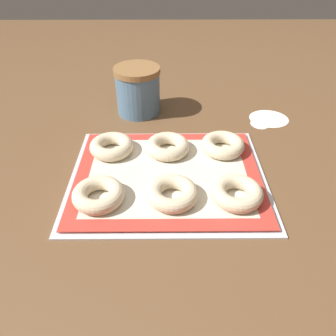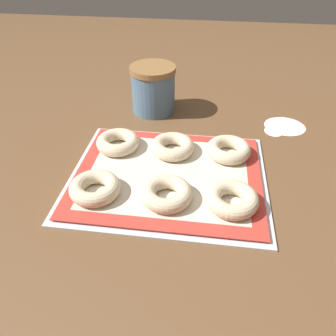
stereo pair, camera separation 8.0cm
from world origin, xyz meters
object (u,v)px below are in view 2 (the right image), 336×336
(bagel_back_center, at_px, (173,146))
(bagel_back_right, at_px, (229,150))
(bagel_front_right, at_px, (232,199))
(flour_canister, at_px, (153,89))
(baking_tray, at_px, (168,176))
(bagel_front_center, at_px, (167,193))
(bagel_back_left, at_px, (118,142))
(bagel_front_left, at_px, (95,188))

(bagel_back_center, relative_size, bagel_back_right, 1.00)
(bagel_front_right, bearing_deg, flour_canister, 119.48)
(baking_tray, xyz_separation_m, bagel_front_center, (0.01, -0.08, 0.02))
(bagel_front_center, xyz_separation_m, bagel_back_left, (-0.14, 0.17, 0.00))
(bagel_front_center, relative_size, flour_canister, 0.78)
(baking_tray, distance_m, flour_canister, 0.33)
(baking_tray, xyz_separation_m, bagel_back_left, (-0.14, 0.09, 0.02))
(bagel_back_left, bearing_deg, bagel_back_center, -0.31)
(bagel_front_left, relative_size, bagel_back_right, 1.00)
(bagel_front_left, height_order, bagel_front_center, same)
(bagel_front_right, bearing_deg, bagel_back_right, 91.50)
(bagel_front_center, distance_m, bagel_back_left, 0.22)
(flour_canister, bearing_deg, bagel_front_center, -76.78)
(baking_tray, distance_m, bagel_front_left, 0.17)
(baking_tray, distance_m, bagel_front_right, 0.16)
(bagel_front_center, distance_m, bagel_front_right, 0.13)
(bagel_front_left, xyz_separation_m, bagel_front_center, (0.15, 0.00, 0.00))
(bagel_back_left, height_order, bagel_back_right, same)
(bagel_back_left, xyz_separation_m, flour_canister, (0.05, 0.23, 0.04))
(baking_tray, relative_size, bagel_back_center, 4.14)
(bagel_front_right, relative_size, bagel_back_right, 1.00)
(bagel_front_center, height_order, bagel_front_right, same)
(baking_tray, bearing_deg, flour_canister, 105.17)
(bagel_front_right, distance_m, bagel_back_right, 0.17)
(bagel_front_left, xyz_separation_m, bagel_back_left, (0.00, 0.17, 0.00))
(bagel_back_center, bearing_deg, bagel_front_center, -87.16)
(baking_tray, height_order, bagel_back_right, bagel_back_right)
(bagel_back_center, bearing_deg, bagel_back_right, 1.99)
(bagel_front_left, bearing_deg, flour_canister, 82.03)
(bagel_back_left, bearing_deg, baking_tray, -32.33)
(baking_tray, height_order, bagel_front_right, bagel_front_right)
(flour_canister, bearing_deg, bagel_front_left, -97.97)
(bagel_back_left, relative_size, flour_canister, 0.78)
(bagel_front_left, xyz_separation_m, flour_canister, (0.06, 0.40, 0.04))
(bagel_front_right, bearing_deg, bagel_front_left, -179.43)
(bagel_front_left, bearing_deg, baking_tray, 31.34)
(bagel_front_center, bearing_deg, bagel_front_left, -178.93)
(bagel_back_left, distance_m, bagel_back_right, 0.27)
(bagel_front_right, bearing_deg, baking_tray, 149.17)
(baking_tray, relative_size, bagel_back_left, 4.14)
(bagel_front_left, distance_m, bagel_front_center, 0.15)
(bagel_front_left, distance_m, flour_canister, 0.41)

